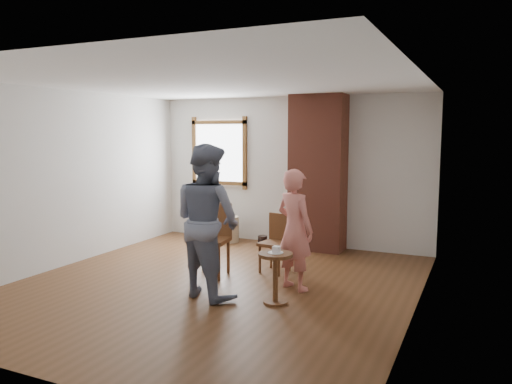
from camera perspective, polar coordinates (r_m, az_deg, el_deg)
ground at (r=6.62m, az=-4.85°, el=-10.58°), size 5.50×5.50×0.00m
room_shell at (r=6.88m, az=-2.92°, el=5.40°), size 5.04×5.52×2.62m
brick_chimney at (r=8.41m, az=7.09°, el=2.15°), size 0.90×0.50×2.60m
stoneware_crock at (r=9.09m, az=-3.09°, el=-4.26°), size 0.41×0.41×0.46m
dark_pot at (r=8.84m, az=0.76°, el=-5.55°), size 0.18×0.18×0.17m
dining_chair_left at (r=6.99m, az=-4.97°, el=-4.89°), size 0.53×0.53×1.00m
dining_chair_right at (r=7.15m, az=2.45°, el=-5.44°), size 0.43×0.43×0.82m
side_table at (r=5.83m, az=2.24°, el=-8.86°), size 0.40×0.40×0.60m
cake_plate at (r=5.78m, az=2.25°, el=-6.94°), size 0.18×0.18×0.01m
cake_slice at (r=5.77m, az=2.34°, el=-6.62°), size 0.08×0.07×0.06m
man at (r=6.02m, az=-5.60°, el=-3.29°), size 1.08×0.96×1.85m
person_pink at (r=6.30m, az=4.45°, el=-4.30°), size 0.66×0.56×1.53m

